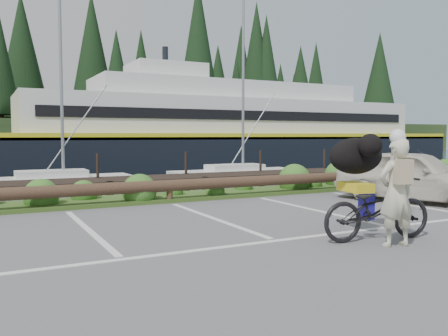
% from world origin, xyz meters
% --- Properties ---
extents(ground, '(72.00, 72.00, 0.00)m').
position_xyz_m(ground, '(0.00, 0.00, 0.00)').
color(ground, '#565558').
extents(harbor_backdrop, '(170.00, 160.00, 30.00)m').
position_xyz_m(harbor_backdrop, '(0.39, 78.47, -0.00)').
color(harbor_backdrop, '#19283C').
rests_on(harbor_backdrop, ground).
extents(vegetation_strip, '(34.00, 1.60, 0.10)m').
position_xyz_m(vegetation_strip, '(0.00, 5.30, 0.05)').
color(vegetation_strip, '#3D5B21').
rests_on(vegetation_strip, ground).
extents(log_rail, '(32.00, 0.30, 0.60)m').
position_xyz_m(log_rail, '(0.00, 4.60, 0.00)').
color(log_rail, '#443021').
rests_on(log_rail, ground).
extents(bicycle, '(2.10, 1.01, 1.06)m').
position_xyz_m(bicycle, '(1.54, -1.11, 0.53)').
color(bicycle, black).
rests_on(bicycle, ground).
extents(cyclist, '(0.68, 0.50, 1.71)m').
position_xyz_m(cyclist, '(1.47, -1.57, 0.86)').
color(cyclist, beige).
rests_on(cyclist, ground).
extents(dog, '(0.73, 1.21, 0.66)m').
position_xyz_m(dog, '(1.65, -0.47, 1.39)').
color(dog, black).
rests_on(dog, bicycle).
extents(parked_car, '(3.08, 4.37, 1.38)m').
position_xyz_m(parked_car, '(5.84, 1.84, 0.69)').
color(parked_car, beige).
rests_on(parked_car, ground).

